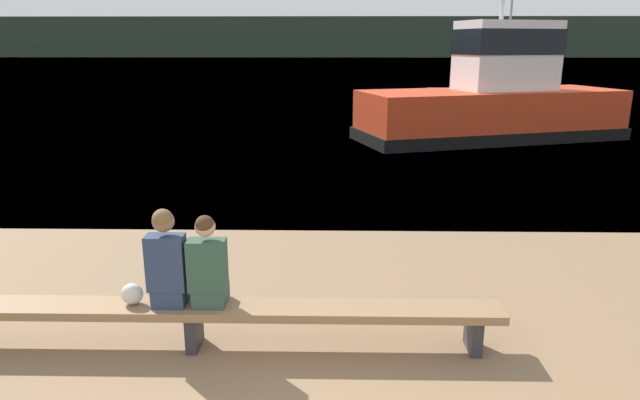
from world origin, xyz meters
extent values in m
plane|color=teal|center=(0.00, 126.77, 0.00)|extent=(240.00, 240.00, 0.00)
cube|color=#2D3D2D|center=(0.00, 135.38, 4.43)|extent=(600.00, 12.00, 8.86)
cube|color=#8E6B47|center=(-1.15, 2.76, 0.45)|extent=(6.64, 0.44, 0.09)
cube|color=#2D2D33|center=(1.87, 2.76, 0.20)|extent=(0.12, 0.38, 0.40)
cube|color=#2D2D33|center=(-1.15, 2.76, 0.20)|extent=(0.12, 0.38, 0.40)
cube|color=navy|center=(-1.39, 2.82, 0.59)|extent=(0.35, 0.37, 0.20)
cube|color=navy|center=(-1.39, 2.74, 0.99)|extent=(0.40, 0.22, 0.60)
sphere|color=#846047|center=(-1.39, 2.74, 1.44)|extent=(0.23, 0.23, 0.23)
sphere|color=brown|center=(-1.39, 2.72, 1.47)|extent=(0.21, 0.21, 0.21)
cube|color=#2D4C3D|center=(-0.96, 2.82, 0.59)|extent=(0.35, 0.37, 0.20)
cube|color=#2D4C3D|center=(-0.96, 2.74, 0.97)|extent=(0.40, 0.22, 0.55)
sphere|color=tan|center=(-0.96, 2.74, 1.39)|extent=(0.21, 0.21, 0.21)
sphere|color=#472D19|center=(-0.96, 2.72, 1.41)|extent=(0.20, 0.20, 0.20)
ellipsoid|color=beige|center=(-1.80, 2.78, 0.61)|extent=(0.23, 0.19, 0.24)
cube|color=red|center=(5.75, 16.85, 0.83)|extent=(9.37, 5.55, 1.66)
cube|color=black|center=(5.75, 16.85, 0.20)|extent=(9.58, 5.72, 0.40)
cube|color=silver|center=(6.17, 16.99, 2.78)|extent=(3.51, 2.66, 2.25)
cube|color=black|center=(6.17, 16.99, 3.23)|extent=(3.58, 2.73, 0.81)
cube|color=#333338|center=(9.55, 26.74, 0.43)|extent=(8.98, 3.91, 0.87)
cylinder|color=#B7B7BC|center=(9.12, 26.83, 4.71)|extent=(0.12, 0.12, 7.69)
cylinder|color=#B7B7BC|center=(9.12, 26.83, 1.77)|extent=(3.86, 0.90, 0.08)
camera|label=1|loc=(0.33, -2.79, 3.21)|focal=32.00mm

